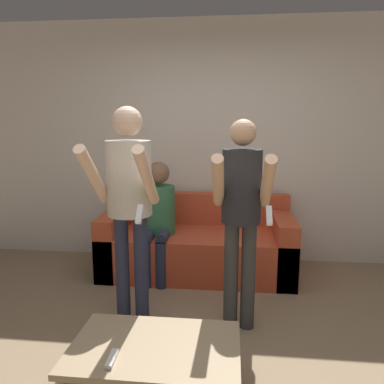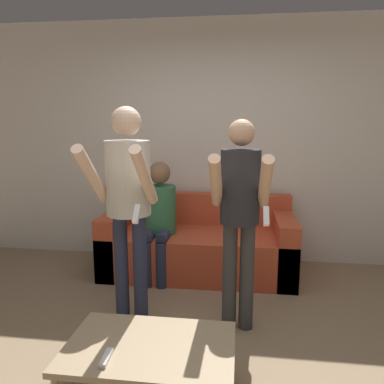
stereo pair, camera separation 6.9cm
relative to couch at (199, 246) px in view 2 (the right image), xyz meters
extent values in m
plane|color=#937A5B|center=(0.17, -1.65, -0.28)|extent=(14.00, 14.00, 0.00)
cube|color=silver|center=(0.17, 0.47, 1.07)|extent=(6.40, 0.06, 2.70)
cube|color=#C64C2D|center=(0.00, -0.04, -0.06)|extent=(1.98, 0.86, 0.45)
cube|color=#C64C2D|center=(0.00, 0.32, 0.34)|extent=(1.98, 0.16, 0.35)
cube|color=#C64C2D|center=(-0.89, -0.04, 0.04)|extent=(0.20, 0.86, 0.64)
cube|color=#C64C2D|center=(0.89, -0.04, 0.04)|extent=(0.20, 0.86, 0.64)
cylinder|color=#282D47|center=(-0.50, -1.08, 0.16)|extent=(0.11, 0.11, 0.89)
cylinder|color=#282D47|center=(-0.35, -1.08, 0.16)|extent=(0.11, 0.11, 0.89)
cylinder|color=beige|center=(-0.42, -1.08, 0.89)|extent=(0.34, 0.34, 0.57)
sphere|color=beige|center=(-0.42, -1.08, 1.31)|extent=(0.22, 0.22, 0.22)
cylinder|color=beige|center=(-0.61, -1.31, 0.93)|extent=(0.08, 0.51, 0.48)
cylinder|color=beige|center=(-0.23, -1.31, 0.93)|extent=(0.08, 0.51, 0.48)
cube|color=white|center=(-0.23, -1.53, 0.72)|extent=(0.04, 0.11, 0.11)
cylinder|color=#383838|center=(0.36, -1.08, 0.14)|extent=(0.11, 0.11, 0.85)
cylinder|color=#383838|center=(0.49, -1.08, 0.14)|extent=(0.11, 0.11, 0.85)
cylinder|color=#232328|center=(0.42, -1.08, 0.84)|extent=(0.29, 0.29, 0.54)
sphere|color=tan|center=(0.42, -1.08, 1.23)|extent=(0.19, 0.19, 0.19)
cylinder|color=tan|center=(0.26, -1.28, 0.90)|extent=(0.08, 0.45, 0.42)
cylinder|color=tan|center=(0.59, -1.28, 0.90)|extent=(0.08, 0.45, 0.42)
cube|color=white|center=(0.59, -1.47, 0.72)|extent=(0.04, 0.11, 0.12)
cylinder|color=#282D47|center=(-0.46, -0.45, -0.06)|extent=(0.11, 0.11, 0.45)
cylinder|color=#282D47|center=(-0.31, -0.45, -0.06)|extent=(0.11, 0.11, 0.45)
cylinder|color=#282D47|center=(-0.46, -0.29, 0.19)|extent=(0.11, 0.32, 0.11)
cylinder|color=#282D47|center=(-0.31, -0.29, 0.19)|extent=(0.11, 0.32, 0.11)
cylinder|color=#337047|center=(-0.39, -0.13, 0.42)|extent=(0.32, 0.32, 0.50)
sphere|color=brown|center=(-0.39, -0.13, 0.80)|extent=(0.22, 0.22, 0.22)
cube|color=tan|center=(-0.06, -1.94, 0.05)|extent=(0.95, 0.61, 0.04)
cylinder|color=tan|center=(-0.50, -1.67, -0.13)|extent=(0.04, 0.04, 0.32)
cylinder|color=tan|center=(0.37, -1.67, -0.13)|extent=(0.04, 0.04, 0.32)
cube|color=white|center=(-0.26, -2.10, 0.08)|extent=(0.04, 0.15, 0.02)
camera|label=1|loc=(0.35, -3.81, 1.31)|focal=35.00mm
camera|label=2|loc=(0.42, -3.80, 1.31)|focal=35.00mm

